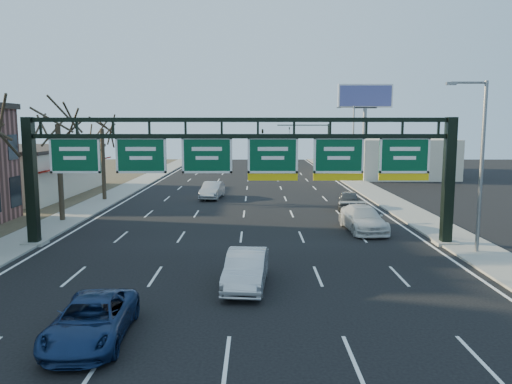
{
  "coord_description": "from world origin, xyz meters",
  "views": [
    {
      "loc": [
        0.82,
        -19.76,
        6.73
      ],
      "look_at": [
        0.89,
        6.72,
        3.2
      ],
      "focal_mm": 35.0,
      "sensor_mm": 36.0,
      "label": 1
    }
  ],
  "objects_px": {
    "car_blue_suv": "(92,320)",
    "car_white_wagon": "(363,219)",
    "sign_gantry": "(243,164)",
    "car_silver_sedan": "(246,269)"
  },
  "relations": [
    {
      "from": "car_blue_suv",
      "to": "car_white_wagon",
      "type": "bearing_deg",
      "value": 51.41
    },
    {
      "from": "sign_gantry",
      "to": "car_blue_suv",
      "type": "xyz_separation_m",
      "value": [
        -4.47,
        -12.75,
        -3.96
      ]
    },
    {
      "from": "sign_gantry",
      "to": "car_blue_suv",
      "type": "height_order",
      "value": "sign_gantry"
    },
    {
      "from": "car_white_wagon",
      "to": "car_silver_sedan",
      "type": "bearing_deg",
      "value": -127.23
    },
    {
      "from": "sign_gantry",
      "to": "car_white_wagon",
      "type": "height_order",
      "value": "sign_gantry"
    },
    {
      "from": "car_silver_sedan",
      "to": "car_white_wagon",
      "type": "height_order",
      "value": "car_white_wagon"
    },
    {
      "from": "car_blue_suv",
      "to": "car_silver_sedan",
      "type": "bearing_deg",
      "value": 45.56
    },
    {
      "from": "sign_gantry",
      "to": "car_white_wagon",
      "type": "relative_size",
      "value": 4.5
    },
    {
      "from": "car_blue_suv",
      "to": "car_white_wagon",
      "type": "distance_m",
      "value": 20.45
    },
    {
      "from": "sign_gantry",
      "to": "car_white_wagon",
      "type": "distance_m",
      "value": 9.31
    }
  ]
}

